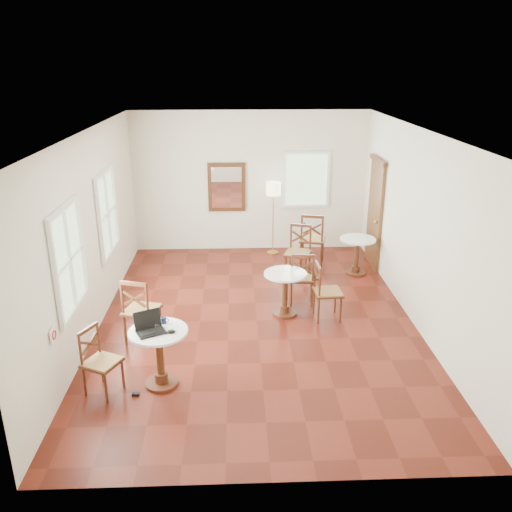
{
  "coord_description": "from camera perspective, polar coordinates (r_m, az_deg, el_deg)",
  "views": [
    {
      "loc": [
        -0.32,
        -7.63,
        3.96
      ],
      "look_at": [
        0.0,
        0.3,
        1.0
      ],
      "focal_mm": 37.0,
      "sensor_mm": 36.0,
      "label": 1
    }
  ],
  "objects": [
    {
      "name": "chair_mid_a",
      "position": [
        9.03,
        4.99,
        -2.34
      ],
      "size": [
        0.48,
        0.48,
        0.95
      ],
      "rotation": [
        0.0,
        0.0,
        3.04
      ],
      "color": "#4E2413",
      "rests_on": "ground"
    },
    {
      "name": "ground",
      "position": [
        8.6,
        0.08,
        -6.96
      ],
      "size": [
        7.0,
        7.0,
        0.0
      ],
      "primitive_type": "plane",
      "color": "#57190E",
      "rests_on": "ground"
    },
    {
      "name": "water_glass",
      "position": [
        6.69,
        -10.59,
        -7.7
      ],
      "size": [
        0.06,
        0.06,
        0.1
      ],
      "primitive_type": "cylinder",
      "color": "white",
      "rests_on": "cafe_table_near"
    },
    {
      "name": "chair_near_b",
      "position": [
        6.96,
        -16.47,
        -10.85
      ],
      "size": [
        0.54,
        0.54,
        0.88
      ],
      "rotation": [
        0.0,
        0.0,
        1.11
      ],
      "color": "#4E2413",
      "rests_on": "ground"
    },
    {
      "name": "laptop",
      "position": [
        6.73,
        -11.45,
        -7.49
      ],
      "size": [
        0.43,
        0.4,
        0.24
      ],
      "rotation": [
        0.0,
        0.0,
        0.45
      ],
      "color": "black",
      "rests_on": "cafe_table_near"
    },
    {
      "name": "chair_back_b",
      "position": [
        10.12,
        4.6,
        0.44
      ],
      "size": [
        0.6,
        0.6,
        1.01
      ],
      "rotation": [
        0.0,
        0.0,
        -0.34
      ],
      "color": "#4E2413",
      "rests_on": "ground"
    },
    {
      "name": "chair_back_a",
      "position": [
        10.77,
        6.11,
        1.85
      ],
      "size": [
        0.61,
        0.61,
        1.09
      ],
      "rotation": [
        0.0,
        0.0,
        2.91
      ],
      "color": "#4E2413",
      "rests_on": "ground"
    },
    {
      "name": "chair_mid_b",
      "position": [
        8.54,
        7.6,
        -3.83
      ],
      "size": [
        0.46,
        0.46,
        0.95
      ],
      "rotation": [
        0.0,
        0.0,
        1.63
      ],
      "color": "#4E2413",
      "rests_on": "ground"
    },
    {
      "name": "room_shell",
      "position": [
        8.17,
        -0.42,
        5.78
      ],
      "size": [
        5.02,
        7.02,
        3.01
      ],
      "color": "silver",
      "rests_on": "ground"
    },
    {
      "name": "cafe_table_near",
      "position": [
        6.9,
        -10.39,
        -10.12
      ],
      "size": [
        0.75,
        0.75,
        0.79
      ],
      "color": "#4E2413",
      "rests_on": "ground"
    },
    {
      "name": "power_adapter",
      "position": [
        7.01,
        -12.88,
        -14.36
      ],
      "size": [
        0.09,
        0.05,
        0.04
      ],
      "primitive_type": "cube",
      "color": "black",
      "rests_on": "ground"
    },
    {
      "name": "navy_mug",
      "position": [
        6.89,
        -9.95,
        -6.87
      ],
      "size": [
        0.1,
        0.07,
        0.08
      ],
      "color": "black",
      "rests_on": "cafe_table_near"
    },
    {
      "name": "floor_lamp",
      "position": [
        11.12,
        1.89,
        6.77
      ],
      "size": [
        0.3,
        0.3,
        1.57
      ],
      "color": "#BF8C3F",
      "rests_on": "ground"
    },
    {
      "name": "mouse",
      "position": [
        6.66,
        -9.14,
        -8.06
      ],
      "size": [
        0.11,
        0.08,
        0.04
      ],
      "primitive_type": "ellipsoid",
      "rotation": [
        0.0,
        0.0,
        0.1
      ],
      "color": "black",
      "rests_on": "cafe_table_near"
    },
    {
      "name": "cafe_table_mid",
      "position": [
        8.61,
        3.16,
        -3.58
      ],
      "size": [
        0.7,
        0.7,
        0.74
      ],
      "color": "#4E2413",
      "rests_on": "ground"
    },
    {
      "name": "chair_near_a",
      "position": [
        7.95,
        -12.34,
        -5.73
      ],
      "size": [
        0.59,
        0.59,
        1.03
      ],
      "rotation": [
        0.0,
        0.0,
        2.86
      ],
      "color": "#4E2413",
      "rests_on": "ground"
    },
    {
      "name": "cafe_table_back",
      "position": [
        10.43,
        10.86,
        0.43
      ],
      "size": [
        0.69,
        0.69,
        0.73
      ],
      "color": "#4E2413",
      "rests_on": "ground"
    }
  ]
}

